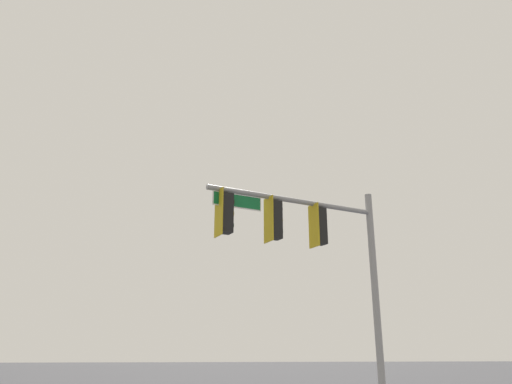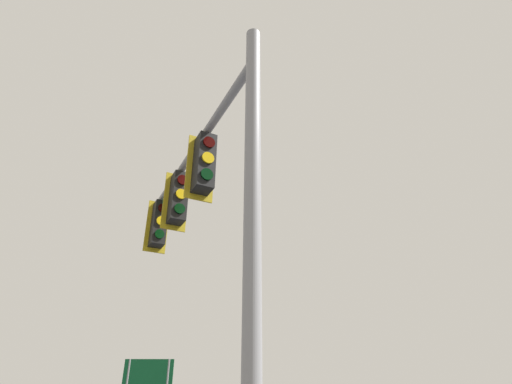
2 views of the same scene
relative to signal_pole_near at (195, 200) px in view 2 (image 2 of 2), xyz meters
The scene contains 2 objects.
signal_pole_near is the anchor object (origin of this frame).
highway_sign 17.99m from the signal_pole_near, ahead, with size 0.82×2.58×3.82m.
Camera 2 is at (-10.08, -4.22, 1.69)m, focal length 28.00 mm.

